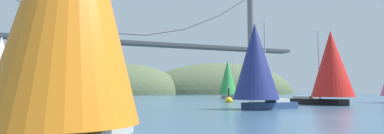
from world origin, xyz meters
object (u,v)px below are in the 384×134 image
at_px(sailboat_navy_sail, 256,63).
at_px(channel_buoy, 229,100).
at_px(sailboat_green_sail, 228,78).
at_px(sailboat_red_spinnaker, 330,66).
at_px(sailboat_crimson_sail, 120,79).

bearing_deg(sailboat_navy_sail, channel_buoy, 71.22).
bearing_deg(sailboat_green_sail, sailboat_red_spinnaker, -95.97).
xyz_separation_m(sailboat_green_sail, channel_buoy, (-11.73, -22.52, -4.36)).
bearing_deg(channel_buoy, sailboat_green_sail, 62.50).
bearing_deg(sailboat_green_sail, sailboat_crimson_sail, 173.67).
distance_m(sailboat_crimson_sail, channel_buoy, 28.87).
xyz_separation_m(sailboat_red_spinnaker, sailboat_green_sail, (3.62, 34.60, -0.17)).
distance_m(sailboat_green_sail, channel_buoy, 25.76).
bearing_deg(sailboat_green_sail, sailboat_navy_sail, -113.97).
relative_size(sailboat_red_spinnaker, sailboat_navy_sail, 1.11).
relative_size(sailboat_navy_sail, channel_buoy, 3.31).
distance_m(sailboat_red_spinnaker, sailboat_green_sail, 34.79).
bearing_deg(sailboat_green_sail, channel_buoy, -117.50).
xyz_separation_m(sailboat_red_spinnaker, sailboat_crimson_sail, (-21.40, 37.38, -0.44)).
bearing_deg(channel_buoy, sailboat_red_spinnaker, -56.12).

